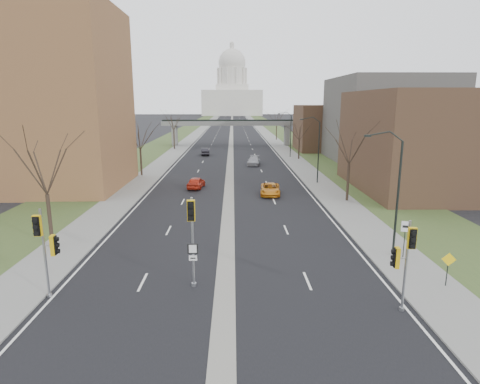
{
  "coord_description": "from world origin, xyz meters",
  "views": [
    {
      "loc": [
        0.5,
        -20.53,
        10.65
      ],
      "look_at": [
        1.01,
        8.32,
        4.17
      ],
      "focal_mm": 30.0,
      "sensor_mm": 36.0,
      "label": 1
    }
  ],
  "objects_px": {
    "signal_pole_median": "(192,227)",
    "car_left_near": "(196,182)",
    "warning_sign": "(448,264)",
    "car_left_far": "(205,152)",
    "speed_limit_sign": "(405,233)",
    "signal_pole_left": "(45,241)",
    "signal_pole_right": "(405,254)",
    "car_right_near": "(270,189)",
    "car_right_mid": "(254,161)"
  },
  "relations": [
    {
      "from": "signal_pole_left",
      "to": "car_left_near",
      "type": "xyz_separation_m",
      "value": [
        5.42,
        29.19,
        -2.62
      ]
    },
    {
      "from": "car_left_near",
      "to": "signal_pole_median",
      "type": "bearing_deg",
      "value": 102.43
    },
    {
      "from": "signal_pole_right",
      "to": "speed_limit_sign",
      "type": "relative_size",
      "value": 1.82
    },
    {
      "from": "speed_limit_sign",
      "to": "car_left_far",
      "type": "relative_size",
      "value": 0.6
    },
    {
      "from": "signal_pole_right",
      "to": "warning_sign",
      "type": "relative_size",
      "value": 2.39
    },
    {
      "from": "signal_pole_left",
      "to": "signal_pole_median",
      "type": "relative_size",
      "value": 0.95
    },
    {
      "from": "speed_limit_sign",
      "to": "warning_sign",
      "type": "height_order",
      "value": "speed_limit_sign"
    },
    {
      "from": "signal_pole_left",
      "to": "car_right_mid",
      "type": "bearing_deg",
      "value": 71.12
    },
    {
      "from": "warning_sign",
      "to": "car_right_mid",
      "type": "bearing_deg",
      "value": 111.21
    },
    {
      "from": "signal_pole_left",
      "to": "speed_limit_sign",
      "type": "relative_size",
      "value": 1.9
    },
    {
      "from": "signal_pole_median",
      "to": "signal_pole_right",
      "type": "relative_size",
      "value": 1.1
    },
    {
      "from": "car_right_near",
      "to": "car_right_mid",
      "type": "xyz_separation_m",
      "value": [
        -0.77,
        22.95,
        0.05
      ]
    },
    {
      "from": "signal_pole_left",
      "to": "car_right_near",
      "type": "relative_size",
      "value": 1.06
    },
    {
      "from": "car_left_far",
      "to": "car_right_mid",
      "type": "distance_m",
      "value": 16.32
    },
    {
      "from": "signal_pole_median",
      "to": "speed_limit_sign",
      "type": "bearing_deg",
      "value": 15.1
    },
    {
      "from": "warning_sign",
      "to": "speed_limit_sign",
      "type": "bearing_deg",
      "value": 111.52
    },
    {
      "from": "signal_pole_median",
      "to": "signal_pole_right",
      "type": "xyz_separation_m",
      "value": [
        10.94,
        -2.92,
        -0.55
      ]
    },
    {
      "from": "signal_pole_left",
      "to": "warning_sign",
      "type": "xyz_separation_m",
      "value": [
        22.57,
        0.96,
        -1.9
      ]
    },
    {
      "from": "signal_pole_median",
      "to": "car_left_near",
      "type": "xyz_separation_m",
      "value": [
        -2.34,
        28.08,
        -3.04
      ]
    },
    {
      "from": "signal_pole_median",
      "to": "car_left_far",
      "type": "xyz_separation_m",
      "value": [
        -3.4,
        60.5,
        -3.03
      ]
    },
    {
      "from": "signal_pole_median",
      "to": "speed_limit_sign",
      "type": "distance_m",
      "value": 14.68
    },
    {
      "from": "warning_sign",
      "to": "car_right_mid",
      "type": "distance_m",
      "value": 48.1
    },
    {
      "from": "warning_sign",
      "to": "car_left_near",
      "type": "height_order",
      "value": "warning_sign"
    },
    {
      "from": "signal_pole_left",
      "to": "signal_pole_median",
      "type": "height_order",
      "value": "signal_pole_median"
    },
    {
      "from": "signal_pole_right",
      "to": "warning_sign",
      "type": "distance_m",
      "value": 5.08
    },
    {
      "from": "car_left_near",
      "to": "car_left_far",
      "type": "xyz_separation_m",
      "value": [
        -1.07,
        32.42,
        0.01
      ]
    },
    {
      "from": "signal_pole_right",
      "to": "car_right_near",
      "type": "height_order",
      "value": "signal_pole_right"
    },
    {
      "from": "signal_pole_median",
      "to": "car_left_near",
      "type": "distance_m",
      "value": 28.34
    },
    {
      "from": "speed_limit_sign",
      "to": "car_left_near",
      "type": "bearing_deg",
      "value": 144.21
    },
    {
      "from": "car_left_near",
      "to": "car_right_mid",
      "type": "distance_m",
      "value": 20.75
    },
    {
      "from": "car_left_near",
      "to": "car_right_near",
      "type": "relative_size",
      "value": 0.88
    },
    {
      "from": "speed_limit_sign",
      "to": "warning_sign",
      "type": "distance_m",
      "value": 4.27
    },
    {
      "from": "car_left_far",
      "to": "car_right_near",
      "type": "xyz_separation_m",
      "value": [
        10.1,
        -36.33,
        -0.07
      ]
    },
    {
      "from": "signal_pole_left",
      "to": "car_right_mid",
      "type": "xyz_separation_m",
      "value": [
        13.69,
        48.23,
        -2.63
      ]
    },
    {
      "from": "speed_limit_sign",
      "to": "car_right_near",
      "type": "height_order",
      "value": "speed_limit_sign"
    },
    {
      "from": "speed_limit_sign",
      "to": "car_left_far",
      "type": "height_order",
      "value": "speed_limit_sign"
    },
    {
      "from": "signal_pole_right",
      "to": "car_right_near",
      "type": "distance_m",
      "value": 27.54
    },
    {
      "from": "warning_sign",
      "to": "car_left_far",
      "type": "relative_size",
      "value": 0.46
    },
    {
      "from": "signal_pole_left",
      "to": "signal_pole_right",
      "type": "height_order",
      "value": "signal_pole_left"
    },
    {
      "from": "speed_limit_sign",
      "to": "warning_sign",
      "type": "relative_size",
      "value": 1.31
    },
    {
      "from": "speed_limit_sign",
      "to": "car_left_near",
      "type": "height_order",
      "value": "speed_limit_sign"
    },
    {
      "from": "signal_pole_left",
      "to": "car_right_mid",
      "type": "distance_m",
      "value": 50.2
    },
    {
      "from": "car_left_near",
      "to": "car_right_near",
      "type": "bearing_deg",
      "value": 164.25
    },
    {
      "from": "signal_pole_right",
      "to": "car_left_far",
      "type": "height_order",
      "value": "signal_pole_right"
    },
    {
      "from": "signal_pole_median",
      "to": "warning_sign",
      "type": "relative_size",
      "value": 2.63
    },
    {
      "from": "signal_pole_median",
      "to": "speed_limit_sign",
      "type": "relative_size",
      "value": 2.01
    },
    {
      "from": "car_right_mid",
      "to": "signal_pole_right",
      "type": "bearing_deg",
      "value": -77.12
    },
    {
      "from": "speed_limit_sign",
      "to": "car_right_mid",
      "type": "height_order",
      "value": "speed_limit_sign"
    },
    {
      "from": "signal_pole_left",
      "to": "car_left_near",
      "type": "relative_size",
      "value": 1.2
    },
    {
      "from": "speed_limit_sign",
      "to": "signal_pole_median",
      "type": "bearing_deg",
      "value": -143.98
    }
  ]
}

